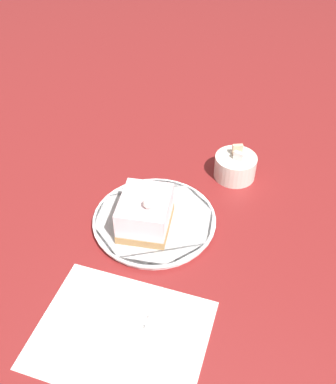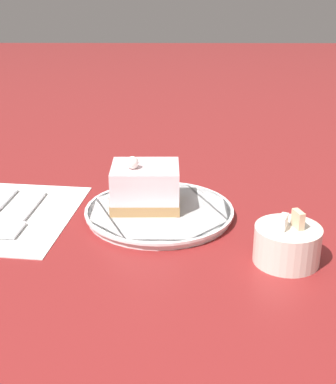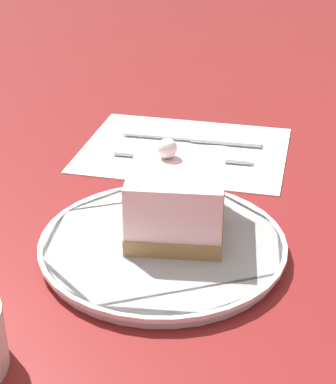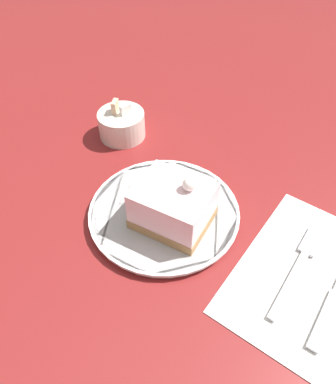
{
  "view_description": "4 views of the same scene",
  "coord_description": "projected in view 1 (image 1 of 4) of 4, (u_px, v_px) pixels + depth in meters",
  "views": [
    {
      "loc": [
        0.54,
        0.12,
        0.55
      ],
      "look_at": [
        0.01,
        0.02,
        0.06
      ],
      "focal_mm": 40.0,
      "sensor_mm": 36.0,
      "label": 1
    },
    {
      "loc": [
        0.01,
        0.71,
        0.34
      ],
      "look_at": [
        0.01,
        -0.0,
        0.04
      ],
      "focal_mm": 50.0,
      "sensor_mm": 36.0,
      "label": 2
    },
    {
      "loc": [
        -0.45,
        -0.06,
        0.31
      ],
      "look_at": [
        0.03,
        -0.0,
        0.06
      ],
      "focal_mm": 60.0,
      "sensor_mm": 36.0,
      "label": 3
    },
    {
      "loc": [
        0.2,
        -0.31,
        0.42
      ],
      "look_at": [
        0.02,
        0.02,
        0.04
      ],
      "focal_mm": 35.0,
      "sensor_mm": 36.0,
      "label": 4
    }
  ],
  "objects": [
    {
      "name": "plate",
      "position": [
        155.0,
        220.0,
        0.76
      ],
      "size": [
        0.22,
        0.22,
        0.01
      ],
      "color": "white",
      "rests_on": "ground_plane"
    },
    {
      "name": "napkin",
      "position": [
        119.0,
        333.0,
        0.6
      ],
      "size": [
        0.21,
        0.26,
        0.0
      ],
      "rotation": [
        0.0,
        0.0,
        -0.12
      ],
      "color": "white",
      "rests_on": "ground_plane"
    },
    {
      "name": "fork",
      "position": [
        135.0,
        319.0,
        0.62
      ],
      "size": [
        0.03,
        0.16,
        0.0
      ],
      "rotation": [
        0.0,
        0.0,
        -0.09
      ],
      "color": "silver",
      "rests_on": "napkin"
    },
    {
      "name": "cake_slice",
      "position": [
        145.0,
        213.0,
        0.72
      ],
      "size": [
        0.1,
        0.08,
        0.08
      ],
      "rotation": [
        0.0,
        0.0,
        0.01
      ],
      "color": "#9E7547",
      "rests_on": "plate"
    },
    {
      "name": "knife",
      "position": [
        100.0,
        345.0,
        0.59
      ],
      "size": [
        0.03,
        0.17,
        0.0
      ],
      "rotation": [
        0.0,
        0.0,
        -0.09
      ],
      "color": "silver",
      "rests_on": "napkin"
    },
    {
      "name": "sugar_bowl",
      "position": [
        235.0,
        166.0,
        0.85
      ],
      "size": [
        0.08,
        0.08,
        0.07
      ],
      "color": "silver",
      "rests_on": "ground_plane"
    },
    {
      "name": "ground_plane",
      "position": [
        157.0,
        213.0,
        0.78
      ],
      "size": [
        4.0,
        4.0,
        0.0
      ],
      "primitive_type": "plane",
      "color": "maroon"
    }
  ]
}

